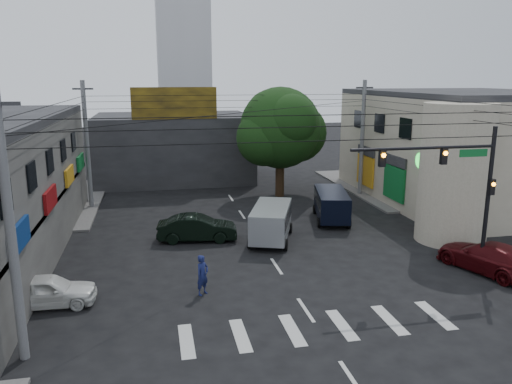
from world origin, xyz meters
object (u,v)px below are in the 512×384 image
object	(u,v)px
white_compact	(47,291)
traffic_officer	(203,275)
utility_pole_far_left	(87,146)
dark_sedan	(197,228)
street_tree	(280,128)
navy_van	(331,206)
utility_pole_far_right	(362,139)
silver_minivan	(271,224)
traffic_gantry	(458,179)
maroon_sedan	(488,257)
utility_pole_near_left	(10,230)

from	to	relation	value
white_compact	traffic_officer	xyz separation A→B (m)	(6.50, -0.17, 0.22)
utility_pole_far_left	dark_sedan	size ratio (longest dim) A/B	1.93
street_tree	dark_sedan	world-z (taller)	street_tree
utility_pole_far_left	navy_van	distance (m)	17.79
utility_pole_far_right	silver_minivan	bearing A→B (deg)	-134.76
utility_pole_far_right	traffic_officer	bearing A→B (deg)	-131.16
dark_sedan	traffic_officer	bearing A→B (deg)	-176.41
white_compact	navy_van	xyz separation A→B (m)	(16.12, 9.81, 0.31)
traffic_gantry	maroon_sedan	bearing A→B (deg)	5.26
street_tree	utility_pole_far_right	xyz separation A→B (m)	(6.50, -1.00, -0.87)
utility_pole_near_left	maroon_sedan	bearing A→B (deg)	10.21
utility_pole_near_left	dark_sedan	distance (m)	13.95
dark_sedan	maroon_sedan	world-z (taller)	same
white_compact	utility_pole_far_left	bearing A→B (deg)	1.97
maroon_sedan	utility_pole_far_left	bearing A→B (deg)	-57.63
traffic_gantry	silver_minivan	distance (m)	10.77
utility_pole_near_left	dark_sedan	size ratio (longest dim) A/B	1.93
white_compact	traffic_officer	distance (m)	6.51
navy_van	utility_pole_far_left	bearing A→B (deg)	81.07
street_tree	traffic_gantry	bearing A→B (deg)	-78.01
street_tree	traffic_officer	bearing A→B (deg)	-114.46
white_compact	maroon_sedan	bearing A→B (deg)	-89.11
dark_sedan	navy_van	distance (m)	9.49
traffic_gantry	traffic_officer	distance (m)	12.47
utility_pole_far_left	white_compact	world-z (taller)	utility_pole_far_left
street_tree	silver_minivan	size ratio (longest dim) A/B	1.69
utility_pole_far_left	utility_pole_far_right	bearing A→B (deg)	0.00
utility_pole_far_right	silver_minivan	xyz separation A→B (m)	(-9.80, -9.89, -3.58)
utility_pole_near_left	traffic_officer	xyz separation A→B (m)	(6.50, 3.91, -3.69)
street_tree	navy_van	bearing A→B (deg)	-78.00
traffic_gantry	dark_sedan	xyz separation A→B (m)	(-11.38, 7.98, -4.07)
street_tree	traffic_officer	world-z (taller)	street_tree
street_tree	maroon_sedan	world-z (taller)	street_tree
traffic_gantry	utility_pole_far_right	size ratio (longest dim) A/B	0.78
utility_pole_far_right	traffic_officer	distance (m)	22.34
utility_pole_near_left	utility_pole_far_right	distance (m)	29.35
utility_pole_near_left	white_compact	world-z (taller)	utility_pole_near_left
traffic_gantry	navy_van	xyz separation A→B (m)	(-2.21, 10.40, -3.84)
traffic_gantry	navy_van	size ratio (longest dim) A/B	1.36
maroon_sedan	dark_sedan	bearing A→B (deg)	-48.11
utility_pole_near_left	silver_minivan	xyz separation A→B (m)	(11.20, 10.61, -3.58)
street_tree	utility_pole_near_left	distance (m)	25.95
maroon_sedan	navy_van	bearing A→B (deg)	-84.89
utility_pole_near_left	dark_sedan	world-z (taller)	utility_pole_near_left
utility_pole_far_left	traffic_officer	world-z (taller)	utility_pole_far_left
navy_van	traffic_officer	world-z (taller)	navy_van
silver_minivan	street_tree	bearing A→B (deg)	3.21
silver_minivan	navy_van	xyz separation A→B (m)	(4.92, 3.28, -0.03)
street_tree	maroon_sedan	distance (m)	19.38
utility_pole_far_left	navy_van	size ratio (longest dim) A/B	1.74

